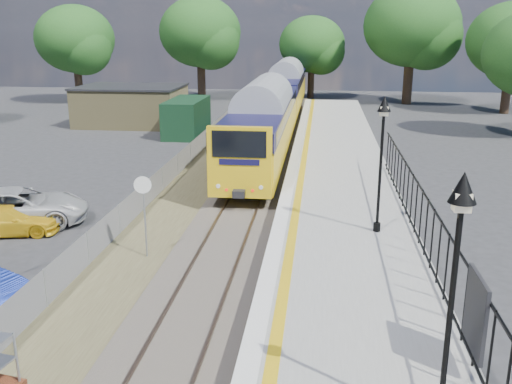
% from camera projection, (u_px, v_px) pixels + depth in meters
% --- Properties ---
extents(ground, '(120.00, 120.00, 0.00)m').
position_uv_depth(ground, '(185.00, 336.00, 14.62)').
color(ground, '#2D2D30').
rests_on(ground, ground).
extents(track_bed, '(5.90, 80.00, 0.29)m').
position_uv_depth(track_bed, '(228.00, 214.00, 23.88)').
color(track_bed, '#473F38').
rests_on(track_bed, ground).
extents(platform, '(5.00, 70.00, 0.90)m').
position_uv_depth(platform, '(342.00, 223.00, 21.67)').
color(platform, gray).
rests_on(platform, ground).
extents(platform_edge, '(0.90, 70.00, 0.01)m').
position_uv_depth(platform_edge, '(288.00, 210.00, 21.77)').
color(platform_edge, silver).
rests_on(platform_edge, platform).
extents(victorian_lamp_south, '(0.44, 0.44, 4.60)m').
position_uv_depth(victorian_lamp_south, '(457.00, 245.00, 9.00)').
color(victorian_lamp_south, black).
rests_on(victorian_lamp_south, platform).
extents(victorian_lamp_north, '(0.44, 0.44, 4.60)m').
position_uv_depth(victorian_lamp_north, '(383.00, 133.00, 18.57)').
color(victorian_lamp_north, black).
rests_on(victorian_lamp_north, platform).
extents(palisade_fence, '(0.12, 26.00, 2.00)m').
position_uv_depth(palisade_fence, '(437.00, 248.00, 15.52)').
color(palisade_fence, black).
rests_on(palisade_fence, platform).
extents(wire_fence, '(0.06, 52.00, 1.20)m').
position_uv_depth(wire_fence, '(156.00, 185.00, 26.37)').
color(wire_fence, '#999EA3').
rests_on(wire_fence, ground).
extents(outbuilding, '(10.80, 10.10, 3.12)m').
position_uv_depth(outbuilding, '(142.00, 107.00, 45.18)').
color(outbuilding, '#918451').
rests_on(outbuilding, ground).
extents(tree_line, '(56.80, 43.80, 11.88)m').
position_uv_depth(tree_line, '(303.00, 39.00, 52.71)').
color(tree_line, '#332319').
rests_on(tree_line, ground).
extents(train, '(2.82, 40.83, 3.51)m').
position_uv_depth(train, '(278.00, 100.00, 42.94)').
color(train, gold).
rests_on(train, ground).
extents(speed_sign, '(0.57, 0.17, 2.90)m').
position_uv_depth(speed_sign, '(144.00, 203.00, 18.99)').
color(speed_sign, '#999EA3').
rests_on(speed_sign, ground).
extents(car_yellow, '(4.01, 2.40, 1.09)m').
position_uv_depth(car_yellow, '(8.00, 221.00, 21.66)').
color(car_yellow, yellow).
rests_on(car_yellow, ground).
extents(car_white, '(5.91, 4.11, 1.50)m').
position_uv_depth(car_white, '(18.00, 207.00, 22.61)').
color(car_white, silver).
rests_on(car_white, ground).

